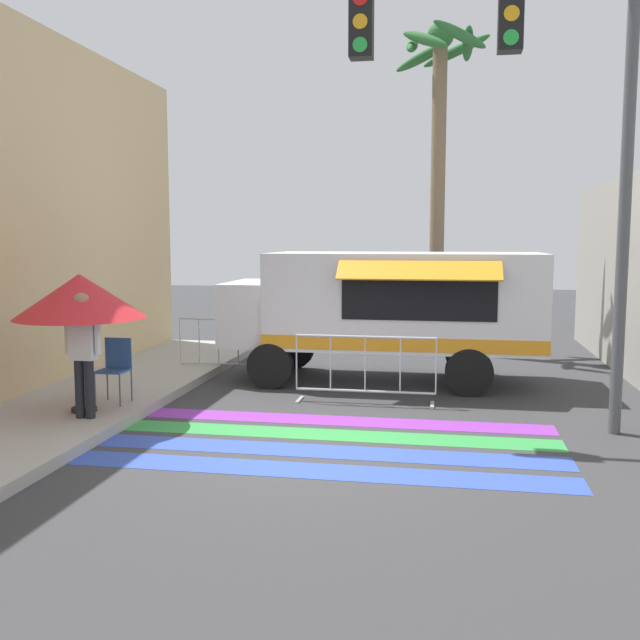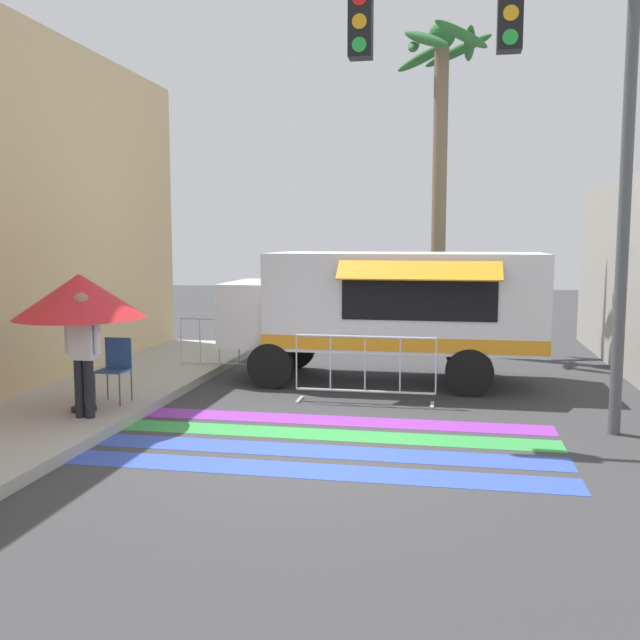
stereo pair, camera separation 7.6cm
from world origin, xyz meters
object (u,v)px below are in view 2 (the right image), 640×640
object	(u,v)px
barricade_front	(365,370)
barricade_side	(219,347)
traffic_signal_pole	(515,87)
vendor_person	(83,347)
food_truck	(381,303)
patio_umbrella	(80,296)
palm_tree	(441,125)
folding_chair	(116,363)

from	to	relation	value
barricade_front	barricade_side	world-z (taller)	same
traffic_signal_pole	vendor_person	world-z (taller)	traffic_signal_pole
traffic_signal_pole	barricade_side	distance (m)	7.38
food_truck	traffic_signal_pole	bearing A→B (deg)	-56.07
traffic_signal_pole	barricade_side	world-z (taller)	traffic_signal_pole
patio_umbrella	barricade_side	size ratio (longest dim) A/B	1.24
food_truck	barricade_side	xyz separation A→B (m)	(-3.18, 0.16, -0.92)
palm_tree	patio_umbrella	bearing A→B (deg)	-123.03
patio_umbrella	folding_chair	distance (m)	1.27
traffic_signal_pole	vendor_person	bearing A→B (deg)	-169.81
folding_chair	palm_tree	xyz separation A→B (m)	(4.70, 6.87, 4.45)
barricade_side	palm_tree	size ratio (longest dim) A/B	0.22
food_truck	folding_chair	distance (m)	4.90
folding_chair	vendor_person	world-z (taller)	vendor_person
barricade_side	folding_chair	bearing A→B (deg)	-99.86
folding_chair	barricade_side	distance (m)	3.30
traffic_signal_pole	food_truck	bearing A→B (deg)	123.93
folding_chair	palm_tree	bearing A→B (deg)	51.07
traffic_signal_pole	vendor_person	size ratio (longest dim) A/B	3.65
barricade_front	barricade_side	distance (m)	3.71
barricade_front	palm_tree	world-z (taller)	palm_tree
patio_umbrella	vendor_person	xyz separation A→B (m)	(0.21, -0.35, -0.66)
vendor_person	palm_tree	bearing A→B (deg)	69.86
food_truck	patio_umbrella	xyz separation A→B (m)	(-3.94, -3.73, 0.37)
palm_tree	traffic_signal_pole	bearing A→B (deg)	-80.86
food_truck	patio_umbrella	distance (m)	5.44
food_truck	patio_umbrella	size ratio (longest dim) A/B	2.89
food_truck	vendor_person	distance (m)	5.53
traffic_signal_pole	folding_chair	bearing A→B (deg)	-179.62
palm_tree	barricade_side	bearing A→B (deg)	-138.76
traffic_signal_pole	barricade_front	world-z (taller)	traffic_signal_pole
food_truck	barricade_front	bearing A→B (deg)	-92.12
food_truck	patio_umbrella	world-z (taller)	food_truck
traffic_signal_pole	barricade_side	bearing A→B (deg)	148.50
vendor_person	barricade_side	world-z (taller)	vendor_person
barricade_side	patio_umbrella	bearing A→B (deg)	-100.96
barricade_side	palm_tree	world-z (taller)	palm_tree
barricade_side	palm_tree	bearing A→B (deg)	41.24
food_truck	vendor_person	world-z (taller)	food_truck
food_truck	folding_chair	world-z (taller)	food_truck
traffic_signal_pole	folding_chair	distance (m)	6.97
patio_umbrella	folding_chair	bearing A→B (deg)	73.66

